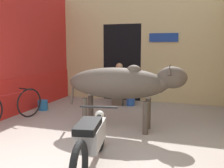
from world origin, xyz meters
name	(u,v)px	position (x,y,z in m)	size (l,w,h in m)	color
wall_left_shopfront	(12,51)	(-2.53, 2.50, 1.55)	(0.25, 5.03, 3.21)	red
wall_back_with_doorway	(134,54)	(-0.22, 5.31, 1.43)	(4.89, 0.93, 3.21)	#D1BC84
cow	(123,83)	(0.35, 2.16, 0.94)	(2.37, 0.77, 1.36)	#4C4238
motorcycle_near	(92,139)	(0.45, 0.35, 0.44)	(0.63, 1.98, 0.76)	black
bicycle	(10,106)	(-2.14, 1.86, 0.35)	(0.58, 1.67, 0.70)	black
shopkeeper_seated	(119,83)	(-0.41, 4.34, 0.62)	(0.45, 0.33, 1.19)	brown
plastic_stool	(131,97)	(-0.04, 4.31, 0.25)	(0.34, 0.34, 0.46)	#2856B2
bucket	(43,105)	(-2.11, 3.06, 0.13)	(0.26, 0.26, 0.26)	#23669E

